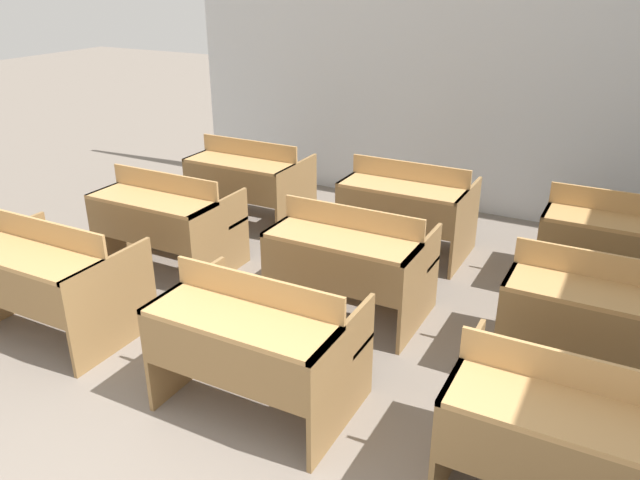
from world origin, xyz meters
The scene contains 10 objects.
wall_back centered at (0.00, 5.54, 1.59)m, with size 6.37×0.06×3.17m.
bench_front_left centered at (-1.75, 1.69, 0.46)m, with size 1.09×0.79×0.86m.
bench_front_center centered at (-0.02, 1.67, 0.46)m, with size 1.09×0.79×0.86m.
bench_front_right centered at (1.68, 1.68, 0.46)m, with size 1.09×0.79×0.86m.
bench_second_left centered at (-1.75, 2.91, 0.46)m, with size 1.09×0.79×0.86m.
bench_second_center centered at (-0.01, 2.91, 0.46)m, with size 1.09×0.79×0.86m.
bench_second_right centered at (1.69, 2.90, 0.46)m, with size 1.09×0.79×0.86m.
bench_third_left centered at (-1.72, 4.13, 0.46)m, with size 1.09×0.79×0.86m.
bench_third_center centered at (-0.04, 4.16, 0.46)m, with size 1.09×0.79×0.86m.
bench_third_right centered at (1.70, 4.16, 0.46)m, with size 1.09×0.79×0.86m.
Camera 1 is at (1.72, -0.86, 2.42)m, focal length 35.00 mm.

